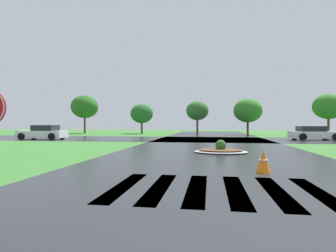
% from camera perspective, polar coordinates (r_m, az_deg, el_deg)
% --- Properties ---
extents(asphalt_roadway, '(10.47, 80.00, 0.01)m').
position_cam_1_polar(asphalt_roadway, '(13.10, 9.32, -6.25)').
color(asphalt_roadway, '#232628').
rests_on(asphalt_roadway, ground).
extents(asphalt_cross_road, '(90.00, 9.42, 0.01)m').
position_cam_1_polar(asphalt_cross_road, '(26.67, 8.99, -2.77)').
color(asphalt_cross_road, '#232628').
rests_on(asphalt_cross_road, ground).
extents(crosswalk_stripes, '(4.95, 3.22, 0.01)m').
position_cam_1_polar(crosswalk_stripes, '(6.70, 9.95, -12.86)').
color(crosswalk_stripes, white).
rests_on(crosswalk_stripes, ground).
extents(median_island, '(2.82, 2.18, 0.68)m').
position_cam_1_polar(median_island, '(14.81, 10.92, -4.95)').
color(median_island, '#9E9B93').
rests_on(median_island, ground).
extents(car_blue_compact, '(4.50, 2.34, 1.38)m').
position_cam_1_polar(car_blue_compact, '(29.12, -24.59, -1.27)').
color(car_blue_compact, silver).
rests_on(car_blue_compact, ground).
extents(car_dark_suv, '(4.42, 2.45, 1.29)m').
position_cam_1_polar(car_dark_suv, '(28.95, 28.05, -1.35)').
color(car_dark_suv, silver).
rests_on(car_dark_suv, ground).
extents(traffic_cone, '(0.46, 0.46, 0.72)m').
position_cam_1_polar(traffic_cone, '(9.25, 19.25, -6.95)').
color(traffic_cone, orange).
rests_on(traffic_cone, ground).
extents(background_treeline, '(44.22, 6.26, 6.15)m').
position_cam_1_polar(background_treeline, '(39.23, 12.31, 3.75)').
color(background_treeline, '#4C3823').
rests_on(background_treeline, ground).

